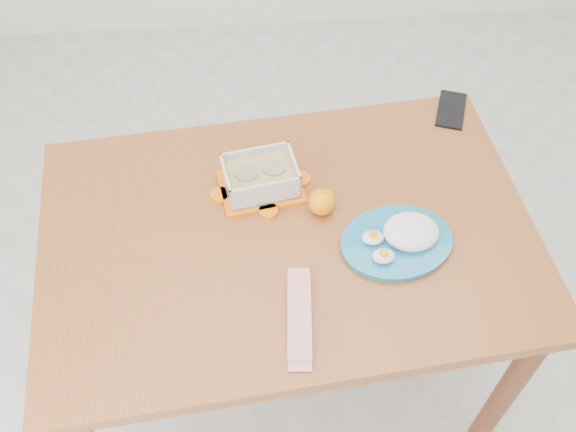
{
  "coord_description": "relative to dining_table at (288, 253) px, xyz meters",
  "views": [
    {
      "loc": [
        -0.24,
        -1.08,
        2.02
      ],
      "look_at": [
        -0.16,
        -0.15,
        0.81
      ],
      "focal_mm": 40.0,
      "sensor_mm": 36.0,
      "label": 1
    }
  ],
  "objects": [
    {
      "name": "orange_fruit",
      "position": [
        0.09,
        0.06,
        0.13
      ],
      "size": [
        0.07,
        0.07,
        0.07
      ],
      "primitive_type": "sphere",
      "color": "orange",
      "rests_on": "dining_table"
    },
    {
      "name": "rice_plate",
      "position": [
        0.27,
        -0.06,
        0.12
      ],
      "size": [
        0.32,
        0.32,
        0.07
      ],
      "rotation": [
        0.0,
        0.0,
        0.19
      ],
      "color": "#1B7095",
      "rests_on": "dining_table"
    },
    {
      "name": "smartphone",
      "position": [
        0.5,
        0.39,
        0.1
      ],
      "size": [
        0.12,
        0.17,
        0.01
      ],
      "primitive_type": "cube",
      "rotation": [
        0.0,
        0.0,
        -0.34
      ],
      "color": "black",
      "rests_on": "dining_table"
    },
    {
      "name": "candy_bar",
      "position": [
        0.01,
        -0.24,
        0.11
      ],
      "size": [
        0.07,
        0.22,
        0.02
      ],
      "primitive_type": "cube",
      "rotation": [
        0.0,
        0.0,
        1.49
      ],
      "color": "red",
      "rests_on": "dining_table"
    },
    {
      "name": "dining_table",
      "position": [
        0.0,
        0.0,
        0.0
      ],
      "size": [
        1.29,
        0.92,
        0.75
      ],
      "rotation": [
        0.0,
        0.0,
        0.09
      ],
      "color": "#A8532F",
      "rests_on": "ground"
    },
    {
      "name": "ground",
      "position": [
        0.16,
        0.15,
        -0.65
      ],
      "size": [
        3.5,
        3.5,
        0.0
      ],
      "primitive_type": "plane",
      "color": "#B7B7B2",
      "rests_on": "ground"
    },
    {
      "name": "food_container",
      "position": [
        -0.06,
        0.14,
        0.14
      ],
      "size": [
        0.23,
        0.19,
        0.09
      ],
      "rotation": [
        0.0,
        0.0,
        0.18
      ],
      "color": "orange",
      "rests_on": "dining_table"
    }
  ]
}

